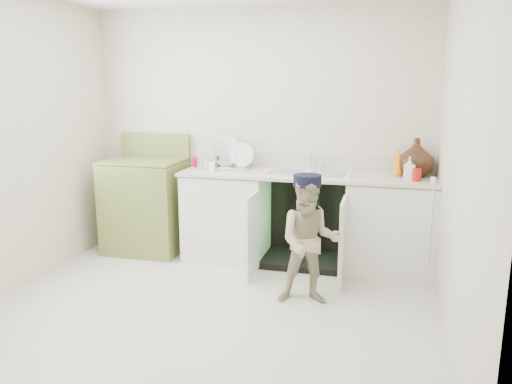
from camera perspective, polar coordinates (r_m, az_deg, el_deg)
ground at (r=4.09m, az=-5.07°, el=-13.04°), size 3.50×3.50×0.00m
room_shell at (r=3.72m, az=-5.44°, el=4.60°), size 6.00×5.50×1.26m
counter_run at (r=4.90m, az=6.12°, el=-2.73°), size 2.44×1.02×1.25m
avocado_stove at (r=5.38m, az=-12.42°, el=-1.34°), size 0.78×0.65×1.22m
repair_worker at (r=4.00m, az=6.14°, el=-5.47°), size 0.56×0.80×1.05m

